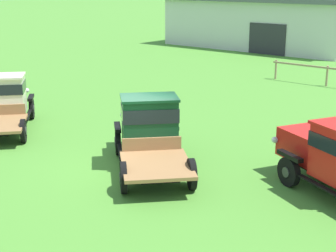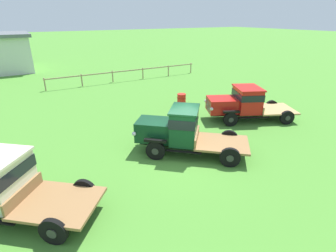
{
  "view_description": "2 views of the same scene",
  "coord_description": "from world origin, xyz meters",
  "px_view_note": "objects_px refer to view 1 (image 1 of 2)",
  "views": [
    {
      "loc": [
        10.98,
        -10.98,
        5.74
      ],
      "look_at": [
        0.26,
        1.62,
        1.0
      ],
      "focal_mm": 55.0,
      "sensor_mm": 36.0,
      "label": 1
    },
    {
      "loc": [
        -5.95,
        -8.84,
        6.11
      ],
      "look_at": [
        0.26,
        1.62,
        1.0
      ],
      "focal_mm": 28.0,
      "sensor_mm": 36.0,
      "label": 2
    }
  ],
  "objects_px": {
    "farm_shed": "(265,22)",
    "vintage_truck_foreground_near": "(3,99)",
    "vintage_truck_second_in_line": "(149,128)",
    "oil_drum_beside_row": "(17,96)"
  },
  "relations": [
    {
      "from": "farm_shed",
      "to": "vintage_truck_foreground_near",
      "type": "height_order",
      "value": "farm_shed"
    },
    {
      "from": "farm_shed",
      "to": "vintage_truck_foreground_near",
      "type": "bearing_deg",
      "value": -80.52
    },
    {
      "from": "farm_shed",
      "to": "vintage_truck_second_in_line",
      "type": "bearing_deg",
      "value": -66.69
    },
    {
      "from": "vintage_truck_foreground_near",
      "to": "vintage_truck_second_in_line",
      "type": "relative_size",
      "value": 1.0
    },
    {
      "from": "farm_shed",
      "to": "vintage_truck_foreground_near",
      "type": "relative_size",
      "value": 3.27
    },
    {
      "from": "vintage_truck_foreground_near",
      "to": "oil_drum_beside_row",
      "type": "bearing_deg",
      "value": 138.99
    },
    {
      "from": "vintage_truck_second_in_line",
      "to": "farm_shed",
      "type": "bearing_deg",
      "value": 113.31
    },
    {
      "from": "farm_shed",
      "to": "oil_drum_beside_row",
      "type": "height_order",
      "value": "farm_shed"
    },
    {
      "from": "farm_shed",
      "to": "vintage_truck_second_in_line",
      "type": "relative_size",
      "value": 3.27
    },
    {
      "from": "oil_drum_beside_row",
      "to": "farm_shed",
      "type": "bearing_deg",
      "value": 94.25
    }
  ]
}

